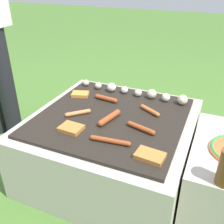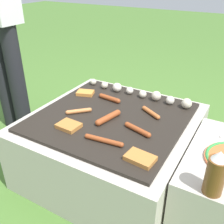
# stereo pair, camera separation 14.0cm
# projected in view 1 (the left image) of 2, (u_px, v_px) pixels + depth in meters

# --- Properties ---
(ground_plane) EXTENTS (14.00, 14.00, 0.00)m
(ground_plane) POSITION_uv_depth(u_px,v_px,m) (112.00, 169.00, 1.59)
(ground_plane) COLOR #47702D
(grill) EXTENTS (0.85, 0.85, 0.38)m
(grill) POSITION_uv_depth(u_px,v_px,m) (112.00, 144.00, 1.50)
(grill) COLOR #B2AA9E
(grill) RESTS_ON ground_plane
(sausage_front_center) EXTENTS (0.16, 0.06, 0.03)m
(sausage_front_center) POSITION_uv_depth(u_px,v_px,m) (141.00, 128.00, 1.27)
(sausage_front_center) COLOR #93421E
(sausage_front_center) RESTS_ON grill
(sausage_mid_right) EXTENTS (0.11, 0.11, 0.02)m
(sausage_mid_right) POSITION_uv_depth(u_px,v_px,m) (78.00, 113.00, 1.41)
(sausage_mid_right) COLOR #C6753D
(sausage_mid_right) RESTS_ON grill
(sausage_mid_left) EXTENTS (0.13, 0.08, 0.02)m
(sausage_mid_left) POSITION_uv_depth(u_px,v_px,m) (150.00, 110.00, 1.43)
(sausage_mid_left) COLOR #B7602D
(sausage_mid_left) RESTS_ON grill
(sausage_front_right) EXTENTS (0.06, 0.17, 0.03)m
(sausage_front_right) POSITION_uv_depth(u_px,v_px,m) (109.00, 118.00, 1.35)
(sausage_front_right) COLOR #93421E
(sausage_front_right) RESTS_ON grill
(sausage_front_left) EXTENTS (0.15, 0.04, 0.03)m
(sausage_front_left) POSITION_uv_depth(u_px,v_px,m) (106.00, 98.00, 1.56)
(sausage_front_left) COLOR #93421E
(sausage_front_left) RESTS_ON grill
(sausage_back_left) EXTENTS (0.19, 0.04, 0.02)m
(sausage_back_left) POSITION_uv_depth(u_px,v_px,m) (110.00, 141.00, 1.18)
(sausage_back_left) COLOR #93421E
(sausage_back_left) RESTS_ON grill
(bread_slice_center) EXTENTS (0.13, 0.09, 0.02)m
(bread_slice_center) POSITION_uv_depth(u_px,v_px,m) (150.00, 156.00, 1.09)
(bread_slice_center) COLOR #B27033
(bread_slice_center) RESTS_ON grill
(bread_slice_right) EXTENTS (0.11, 0.09, 0.02)m
(bread_slice_right) POSITION_uv_depth(u_px,v_px,m) (71.00, 128.00, 1.28)
(bread_slice_right) COLOR #B27033
(bread_slice_right) RESTS_ON grill
(bread_slice_left) EXTENTS (0.12, 0.10, 0.02)m
(bread_slice_left) POSITION_uv_depth(u_px,v_px,m) (80.00, 94.00, 1.62)
(bread_slice_left) COLOR #D18438
(bread_slice_left) RESTS_ON grill
(mushroom_row) EXTENTS (0.69, 0.07, 0.06)m
(mushroom_row) POSITION_uv_depth(u_px,v_px,m) (138.00, 92.00, 1.61)
(mushroom_row) COLOR beige
(mushroom_row) RESTS_ON grill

